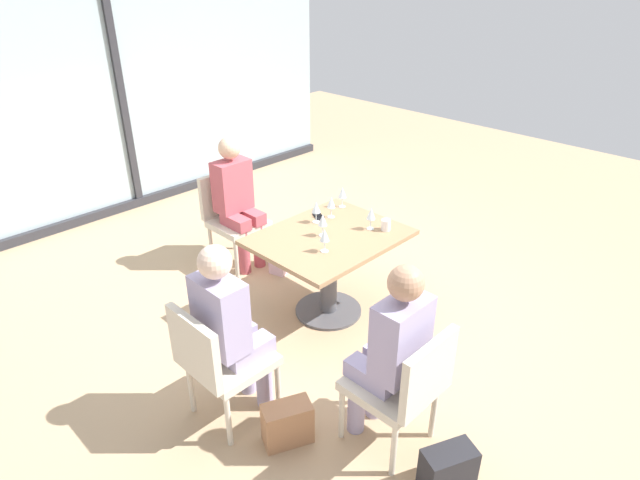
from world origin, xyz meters
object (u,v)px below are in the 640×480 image
(chair_side_end, at_px, (218,358))
(person_near_window, at_px, (237,197))
(chair_near_window, at_px, (232,214))
(wine_glass_0, at_px, (316,208))
(person_side_end, at_px, (230,324))
(wine_glass_2, at_px, (325,236))
(wine_glass_5, at_px, (323,220))
(handbag_1, at_px, (287,424))
(wine_glass_1, at_px, (331,203))
(chair_front_left, at_px, (404,384))
(coffee_cup, at_px, (386,225))
(cell_phone_on_table, at_px, (318,216))
(wine_glass_4, at_px, (342,193))
(handbag_2, at_px, (448,470))
(person_front_left, at_px, (391,347))
(wine_glass_3, at_px, (371,214))
(dining_table_main, at_px, (329,256))
(handbag_0, at_px, (284,256))

(chair_side_end, xyz_separation_m, person_near_window, (1.34, 1.52, 0.20))
(chair_near_window, relative_size, wine_glass_0, 4.70)
(person_side_end, height_order, wine_glass_2, person_side_end)
(chair_side_end, bearing_deg, wine_glass_5, 15.94)
(handbag_1, bearing_deg, wine_glass_1, 59.41)
(chair_front_left, height_order, coffee_cup, chair_front_left)
(chair_front_left, bearing_deg, person_near_window, 73.72)
(person_side_end, relative_size, cell_phone_on_table, 8.75)
(wine_glass_2, xyz_separation_m, wine_glass_4, (0.69, 0.45, 0.00))
(handbag_2, bearing_deg, person_front_left, 108.20)
(wine_glass_2, height_order, wine_glass_3, same)
(person_front_left, height_order, wine_glass_1, person_front_left)
(dining_table_main, bearing_deg, handbag_1, -146.70)
(person_side_end, bearing_deg, wine_glass_4, 20.36)
(chair_near_window, bearing_deg, cell_phone_on_table, -79.59)
(cell_phone_on_table, bearing_deg, person_near_window, 129.80)
(person_front_left, xyz_separation_m, wine_glass_5, (0.68, 1.21, 0.16))
(person_near_window, relative_size, wine_glass_3, 6.81)
(chair_near_window, height_order, wine_glass_0, wine_glass_0)
(wine_glass_0, distance_m, wine_glass_2, 0.50)
(wine_glass_0, bearing_deg, person_near_window, 95.85)
(person_side_end, relative_size, person_front_left, 1.00)
(cell_phone_on_table, bearing_deg, person_side_end, -127.65)
(wine_glass_3, bearing_deg, person_side_end, -173.44)
(chair_near_window, distance_m, wine_glass_1, 1.16)
(person_side_end, xyz_separation_m, handbag_1, (0.06, -0.43, -0.56))
(wine_glass_4, relative_size, cell_phone_on_table, 1.28)
(person_front_left, bearing_deg, handbag_2, -96.33)
(wine_glass_0, bearing_deg, chair_front_left, -118.12)
(chair_front_left, xyz_separation_m, handbag_0, (0.94, 2.08, -0.36))
(chair_front_left, bearing_deg, person_front_left, 90.00)
(person_front_left, xyz_separation_m, coffee_cup, (1.11, 0.92, 0.08))
(dining_table_main, distance_m, person_near_window, 1.19)
(person_front_left, height_order, cell_phone_on_table, person_front_left)
(person_side_end, relative_size, handbag_2, 4.20)
(wine_glass_0, relative_size, handbag_2, 0.62)
(chair_side_end, distance_m, handbag_0, 1.96)
(chair_side_end, distance_m, wine_glass_3, 1.71)
(dining_table_main, distance_m, wine_glass_4, 0.65)
(handbag_2, bearing_deg, cell_phone_on_table, 88.51)
(dining_table_main, relative_size, handbag_2, 3.83)
(cell_phone_on_table, distance_m, handbag_0, 0.78)
(wine_glass_1, xyz_separation_m, cell_phone_on_table, (-0.07, 0.08, -0.13))
(dining_table_main, height_order, handbag_0, dining_table_main)
(chair_near_window, distance_m, wine_glass_0, 1.11)
(chair_near_window, relative_size, handbag_1, 2.90)
(dining_table_main, xyz_separation_m, wine_glass_0, (0.10, 0.24, 0.32))
(person_side_end, height_order, person_front_left, same)
(chair_front_left, height_order, cell_phone_on_table, chair_front_left)
(coffee_cup, bearing_deg, dining_table_main, 145.99)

